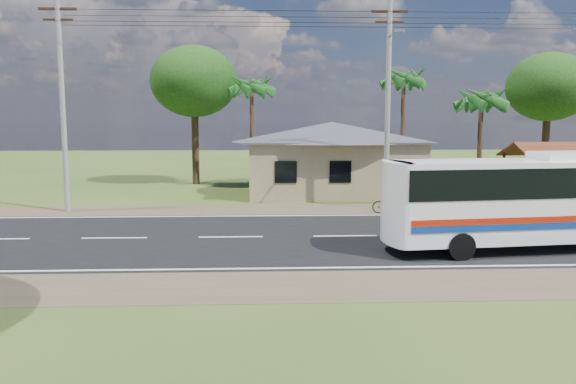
% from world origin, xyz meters
% --- Properties ---
extents(ground, '(120.00, 120.00, 0.00)m').
position_xyz_m(ground, '(0.00, 0.00, 0.00)').
color(ground, '#32481A').
rests_on(ground, ground).
extents(road, '(120.00, 16.00, 0.03)m').
position_xyz_m(road, '(0.00, 0.00, 0.01)').
color(road, black).
rests_on(road, ground).
extents(house, '(12.40, 10.00, 5.00)m').
position_xyz_m(house, '(1.00, 13.00, 2.64)').
color(house, tan).
rests_on(house, ground).
extents(waiting_shed, '(5.20, 4.48, 3.35)m').
position_xyz_m(waiting_shed, '(13.00, 8.50, 2.73)').
color(waiting_shed, '#361E13').
rests_on(waiting_shed, ground).
extents(concrete_barrier, '(7.00, 0.30, 0.90)m').
position_xyz_m(concrete_barrier, '(12.00, 5.60, 0.45)').
color(concrete_barrier, '#9E9E99').
rests_on(concrete_barrier, ground).
extents(utility_poles, '(32.80, 2.22, 11.00)m').
position_xyz_m(utility_poles, '(2.67, 6.49, 5.77)').
color(utility_poles, '#9E9E99').
rests_on(utility_poles, ground).
extents(palm_near, '(2.80, 2.80, 6.70)m').
position_xyz_m(palm_near, '(9.50, 11.00, 5.71)').
color(palm_near, '#47301E').
rests_on(palm_near, ground).
extents(palm_mid, '(2.80, 2.80, 8.20)m').
position_xyz_m(palm_mid, '(6.00, 15.50, 7.16)').
color(palm_mid, '#47301E').
rests_on(palm_mid, ground).
extents(palm_far, '(2.80, 2.80, 7.70)m').
position_xyz_m(palm_far, '(-4.00, 16.00, 6.68)').
color(palm_far, '#47301E').
rests_on(palm_far, ground).
extents(tree_behind_house, '(6.00, 6.00, 9.61)m').
position_xyz_m(tree_behind_house, '(-8.00, 18.00, 7.12)').
color(tree_behind_house, '#47301E').
rests_on(tree_behind_house, ground).
extents(tree_behind_shed, '(5.60, 5.60, 9.02)m').
position_xyz_m(tree_behind_shed, '(16.00, 16.00, 6.68)').
color(tree_behind_shed, '#47301E').
rests_on(tree_behind_shed, ground).
extents(coach_bus, '(11.32, 3.63, 3.46)m').
position_xyz_m(coach_bus, '(6.79, -2.38, 1.98)').
color(coach_bus, white).
rests_on(coach_bus, ground).
extents(motorcycle, '(1.94, 1.03, 0.97)m').
position_xyz_m(motorcycle, '(3.00, 5.17, 0.48)').
color(motorcycle, black).
rests_on(motorcycle, ground).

